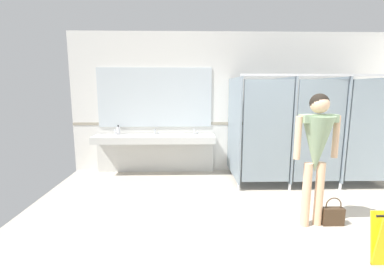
# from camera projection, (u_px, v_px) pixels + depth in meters

# --- Properties ---
(ground_plane) EXTENTS (7.09, 6.33, 0.10)m
(ground_plane) POSITION_uv_depth(u_px,v_px,m) (278.00, 240.00, 3.40)
(ground_plane) COLOR #B2A899
(wall_back) EXTENTS (7.09, 0.12, 2.96)m
(wall_back) POSITION_uv_depth(u_px,v_px,m) (237.00, 103.00, 6.02)
(wall_back) COLOR silver
(wall_back) RESTS_ON ground_plane
(wall_back_tile_band) EXTENTS (7.09, 0.01, 0.06)m
(wall_back_tile_band) POSITION_uv_depth(u_px,v_px,m) (237.00, 123.00, 6.03)
(wall_back_tile_band) COLOR #9E937F
(wall_back_tile_band) RESTS_ON wall_back
(vanity_counter) EXTENTS (2.51, 0.52, 0.95)m
(vanity_counter) POSITION_uv_depth(u_px,v_px,m) (155.00, 145.00, 5.87)
(vanity_counter) COLOR silver
(vanity_counter) RESTS_ON ground_plane
(mirror_panel) EXTENTS (2.41, 0.02, 1.25)m
(mirror_panel) POSITION_uv_depth(u_px,v_px,m) (155.00, 98.00, 5.88)
(mirror_panel) COLOR silver
(mirror_panel) RESTS_ON wall_back
(bathroom_stalls) EXTENTS (2.82, 1.32, 2.04)m
(bathroom_stalls) POSITION_uv_depth(u_px,v_px,m) (309.00, 128.00, 5.19)
(bathroom_stalls) COLOR gray
(bathroom_stalls) RESTS_ON ground_plane
(person_standing) EXTENTS (0.60, 0.45, 1.73)m
(person_standing) POSITION_uv_depth(u_px,v_px,m) (317.00, 143.00, 3.50)
(person_standing) COLOR #DBAD89
(person_standing) RESTS_ON ground_plane
(handbag) EXTENTS (0.28, 0.10, 0.38)m
(handbag) POSITION_uv_depth(u_px,v_px,m) (333.00, 215.00, 3.67)
(handbag) COLOR #3F2D1E
(handbag) RESTS_ON ground_plane
(soap_dispenser) EXTENTS (0.07, 0.07, 0.20)m
(soap_dispenser) POSITION_uv_depth(u_px,v_px,m) (118.00, 130.00, 5.87)
(soap_dispenser) COLOR white
(soap_dispenser) RESTS_ON vanity_counter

